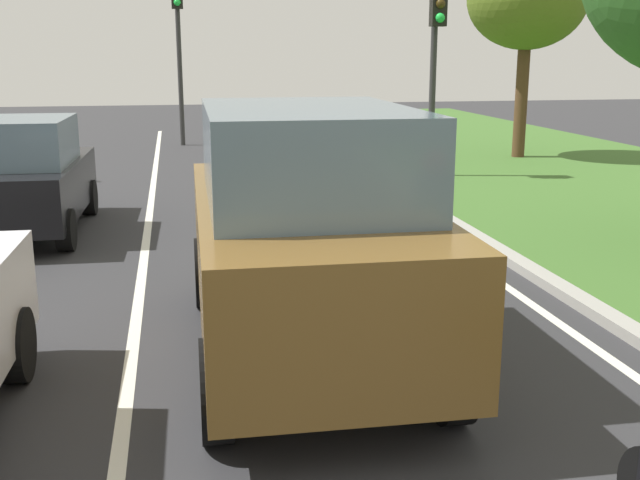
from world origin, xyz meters
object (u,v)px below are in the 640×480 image
car_suv_ahead (305,232)px  car_hatchback_far (24,177)px  traffic_light_far_median (178,26)px  traffic_light_near_right (436,41)px

car_suv_ahead → car_hatchback_far: 6.54m
car_suv_ahead → traffic_light_far_median: 16.95m
traffic_light_far_median → car_hatchback_far: bearing=-102.8°
car_suv_ahead → traffic_light_far_median: size_ratio=0.88×
car_hatchback_far → traffic_light_near_right: size_ratio=0.88×
traffic_light_far_median → traffic_light_near_right: bearing=-54.2°
car_hatchback_far → traffic_light_near_right: bearing=27.9°
car_suv_ahead → car_hatchback_far: bearing=122.3°
traffic_light_near_right → traffic_light_far_median: bearing=125.8°
traffic_light_near_right → car_hatchback_far: bearing=-153.7°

